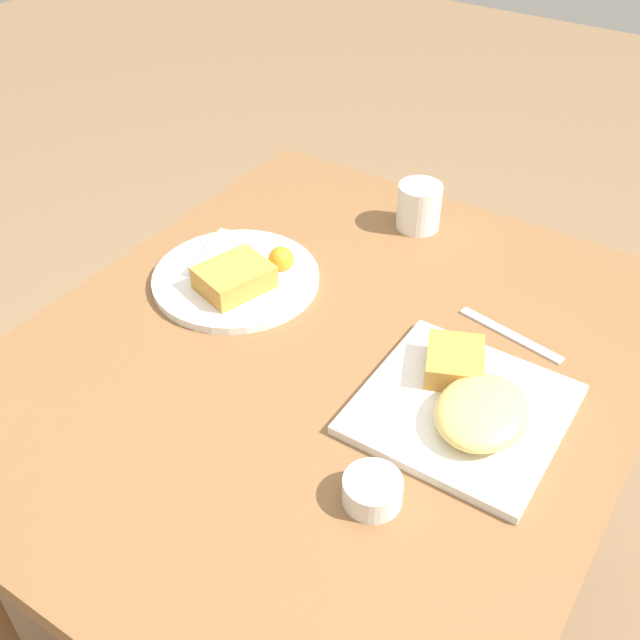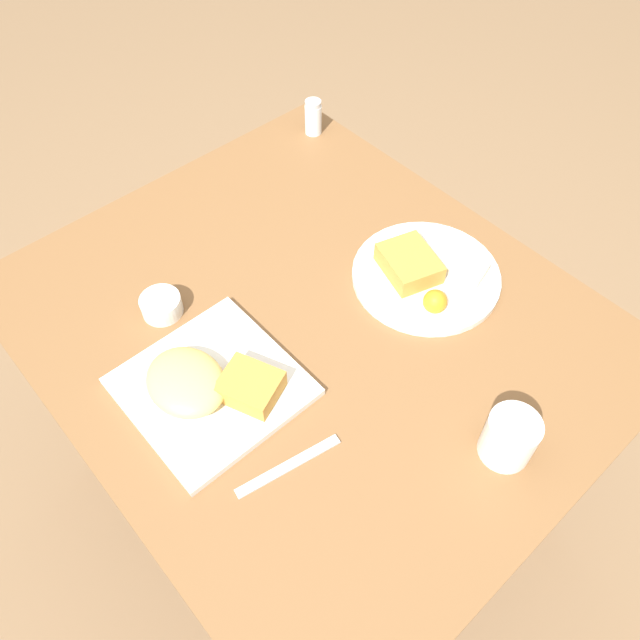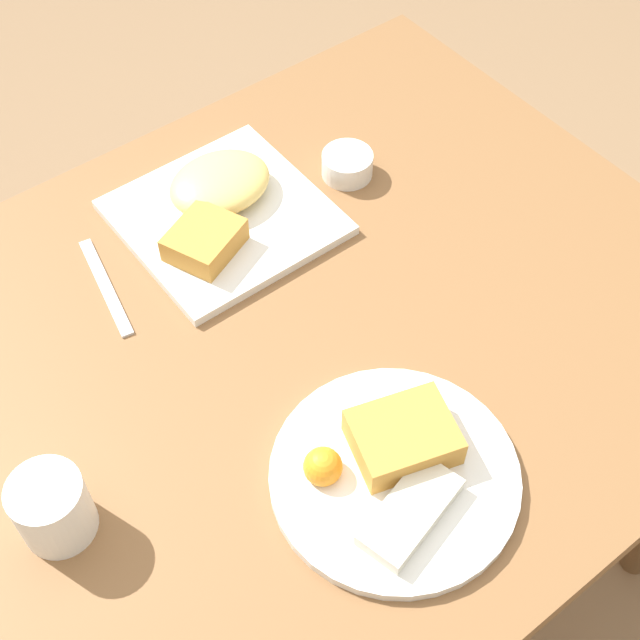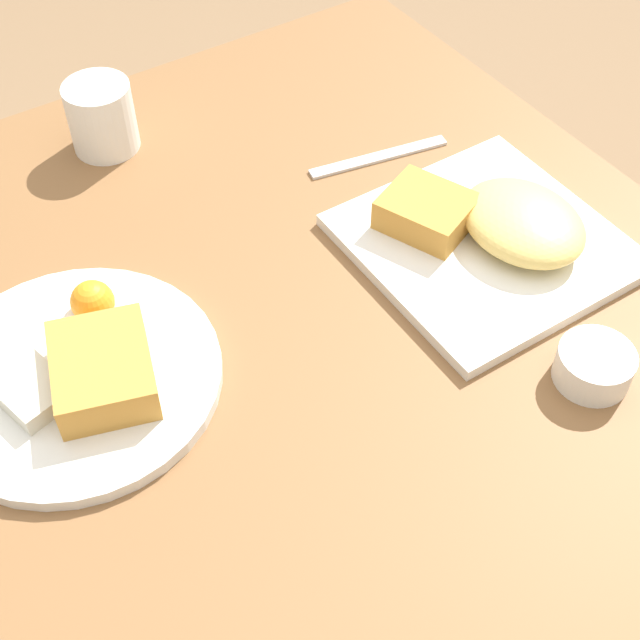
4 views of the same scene
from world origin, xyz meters
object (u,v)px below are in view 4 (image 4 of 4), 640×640
plate_square_near (491,231)px  sauce_ramekin (594,365)px  butter_knife (379,157)px  plate_oval_far (78,372)px  coffee_mug (102,117)px

plate_square_near → sauce_ramekin: bearing=169.2°
sauce_ramekin → butter_knife: (0.38, -0.02, -0.02)m
plate_square_near → plate_oval_far: plate_square_near is taller
plate_oval_far → sauce_ramekin: size_ratio=3.80×
plate_oval_far → butter_knife: bearing=-74.5°
sauce_ramekin → butter_knife: bearing=-3.6°
sauce_ramekin → coffee_mug: size_ratio=0.86×
plate_square_near → coffee_mug: size_ratio=3.12×
sauce_ramekin → coffee_mug: bearing=22.4°
sauce_ramekin → butter_knife: size_ratio=0.41×
plate_square_near → butter_knife: 0.19m
plate_oval_far → plate_square_near: bearing=-98.5°
plate_oval_far → sauce_ramekin: (-0.26, -0.41, 0.00)m
plate_oval_far → sauce_ramekin: bearing=-122.4°
plate_oval_far → coffee_mug: size_ratio=3.28×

